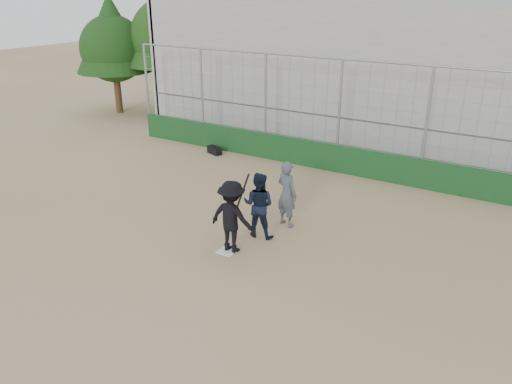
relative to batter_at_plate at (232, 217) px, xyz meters
The scene contains 10 objects.
ground 0.96m from the batter_at_plate, 120.08° to the right, with size 90.00×90.00×0.00m, color olive.
home_plate 0.95m from the batter_at_plate, 120.08° to the right, with size 0.44×0.44×0.02m, color white.
backstop 6.88m from the batter_at_plate, 90.60° to the left, with size 18.10×0.25×4.04m.
bleachers 11.99m from the batter_at_plate, 90.35° to the left, with size 20.25×6.70×6.98m.
tree_left 15.90m from the batter_at_plate, 135.51° to the left, with size 4.48×4.48×7.00m.
tree_right 16.73m from the batter_at_plate, 145.36° to the left, with size 3.84×3.84×6.00m.
batter_at_plate is the anchor object (origin of this frame).
catcher_crouched 1.08m from the batter_at_plate, 80.64° to the left, with size 0.97×0.80×1.23m.
umpire 2.07m from the batter_at_plate, 76.59° to the left, with size 0.69×0.46×1.71m, color #454A57.
equipment_bag 8.06m from the batter_at_plate, 129.09° to the left, with size 0.74×0.52×0.33m.
Camera 1 is at (6.45, -9.17, 6.28)m, focal length 35.00 mm.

